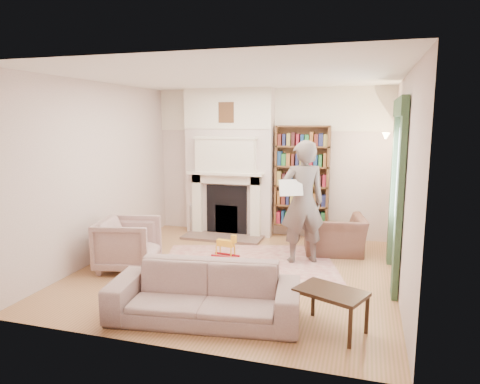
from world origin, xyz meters
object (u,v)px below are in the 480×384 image
(man_reading, at_px, (302,202))
(rocking_horse, at_px, (225,246))
(coffee_table, at_px, (330,311))
(bookcase, at_px, (302,176))
(armchair_left, at_px, (128,244))
(paraffin_heater, at_px, (196,219))
(sofa, at_px, (204,293))
(armchair_reading, at_px, (334,235))

(man_reading, distance_m, rocking_horse, 1.44)
(man_reading, distance_m, coffee_table, 2.35)
(man_reading, bearing_deg, bookcase, -106.94)
(armchair_left, distance_m, paraffin_heater, 2.26)
(rocking_horse, bearing_deg, coffee_table, -40.16)
(sofa, distance_m, paraffin_heater, 3.79)
(bookcase, bearing_deg, paraffin_heater, -173.88)
(bookcase, xyz_separation_m, armchair_left, (-2.21, -2.47, -0.79))
(armchair_left, distance_m, man_reading, 2.71)
(armchair_left, relative_size, coffee_table, 1.20)
(armchair_left, bearing_deg, armchair_reading, -72.59)
(man_reading, bearing_deg, armchair_left, -2.58)
(armchair_left, distance_m, coffee_table, 3.26)
(sofa, height_order, coffee_table, sofa)
(rocking_horse, bearing_deg, paraffin_heater, 136.09)
(sofa, relative_size, coffee_table, 3.01)
(coffee_table, bearing_deg, man_reading, 129.73)
(armchair_left, xyz_separation_m, man_reading, (2.44, 1.05, 0.57))
(armchair_reading, height_order, armchair_left, armchair_left)
(armchair_reading, distance_m, rocking_horse, 1.82)
(sofa, relative_size, rocking_horse, 4.76)
(sofa, bearing_deg, bookcase, 74.08)
(armchair_left, height_order, paraffin_heater, armchair_left)
(bookcase, height_order, armchair_reading, bookcase)
(armchair_left, relative_size, paraffin_heater, 1.53)
(bookcase, xyz_separation_m, sofa, (-0.53, -3.69, -0.87))
(armchair_reading, xyz_separation_m, rocking_horse, (-1.67, -0.73, -0.12))
(armchair_left, relative_size, sofa, 0.40)
(bookcase, xyz_separation_m, paraffin_heater, (-2.05, -0.22, -0.90))
(sofa, height_order, rocking_horse, sofa)
(armchair_left, bearing_deg, rocking_horse, -65.27)
(coffee_table, xyz_separation_m, rocking_horse, (-1.84, 2.02, -0.03))
(sofa, bearing_deg, armchair_left, 136.28)
(armchair_left, height_order, sofa, armchair_left)
(man_reading, bearing_deg, armchair_reading, -152.73)
(armchair_left, bearing_deg, sofa, -138.23)
(armchair_reading, xyz_separation_m, paraffin_heater, (-2.72, 0.60, -0.04))
(armchair_left, xyz_separation_m, coffee_table, (3.06, -1.10, -0.16))
(sofa, xyz_separation_m, rocking_horse, (-0.47, 2.14, -0.11))
(armchair_reading, bearing_deg, sofa, 56.50)
(bookcase, distance_m, armchair_reading, 1.36)
(paraffin_heater, bearing_deg, armchair_left, -94.16)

